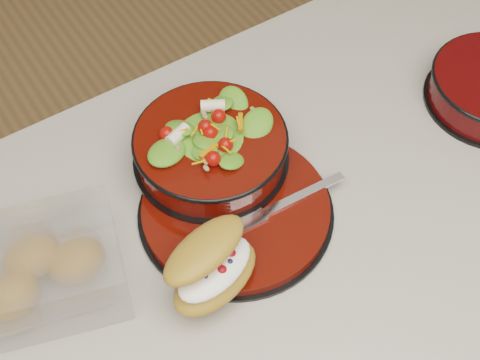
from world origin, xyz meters
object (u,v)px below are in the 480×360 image
island_counter (311,336)px  dinner_plate (237,209)px  croissant (212,266)px  fork (288,202)px  salad_bowl (210,144)px  pastry_box (40,271)px

island_counter → dinner_plate: size_ratio=4.63×
croissant → fork: 0.16m
island_counter → salad_bowl: size_ratio=5.63×
dinner_plate → island_counter: bearing=-28.3°
croissant → salad_bowl: bearing=44.1°
salad_bowl → pastry_box: bearing=-169.8°
fork → dinner_plate: bearing=64.4°
island_counter → pastry_box: 0.63m
croissant → pastry_box: size_ratio=0.62×
salad_bowl → croissant: bearing=-121.1°
dinner_plate → pastry_box: bearing=172.0°
island_counter → pastry_box: (-0.39, 0.10, 0.49)m
dinner_plate → fork: 0.07m
dinner_plate → fork: (0.06, -0.03, 0.01)m
fork → croissant: bearing=110.5°
dinner_plate → pastry_box: pastry_box is taller
salad_bowl → pastry_box: salad_bowl is taller
dinner_plate → salad_bowl: bearing=81.3°
pastry_box → dinner_plate: bearing=9.0°
salad_bowl → fork: bearing=-68.5°
salad_bowl → dinner_plate: bearing=-98.7°
island_counter → pastry_box: size_ratio=5.46×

